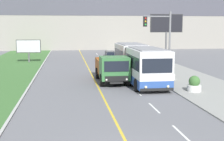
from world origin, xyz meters
name	(u,v)px	position (x,y,z in m)	size (l,w,h in m)	color
lane_marking_centre	(134,138)	(0.41, 2.89, 0.00)	(2.88, 140.00, 0.01)	gold
apartment_block_background	(78,2)	(0.00, 57.61, 9.98)	(80.00, 8.04, 19.97)	gray
city_bus	(138,63)	(3.96, 17.39, 1.62)	(2.71, 12.17, 3.19)	white
dump_truck	(113,70)	(1.43, 16.26, 1.21)	(2.46, 6.79, 2.42)	black
car_distant	(111,57)	(3.62, 32.45, 0.69)	(1.80, 4.30, 1.45)	black
traffic_light_mast	(162,39)	(5.14, 14.15, 3.87)	(2.28, 0.32, 6.09)	slate
billboard_large	(166,25)	(10.81, 30.56, 4.99)	(4.44, 0.24, 6.51)	#59595B
billboard_small	(29,47)	(-7.60, 33.17, 2.12)	(3.24, 0.24, 3.10)	#59595B
planter_round_near	(194,84)	(6.96, 11.76, 0.60)	(1.05, 1.05, 1.18)	silver
planter_round_second	(170,74)	(6.89, 17.22, 0.58)	(1.00, 1.00, 1.15)	silver
planter_round_third	(153,66)	(6.77, 22.68, 0.61)	(1.07, 1.07, 1.20)	silver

